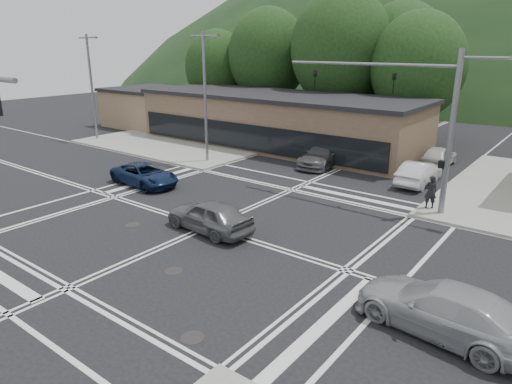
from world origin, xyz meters
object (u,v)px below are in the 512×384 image
Objects in this scene: car_queue_b at (439,156)px; car_northbound at (323,155)px; car_blue_west at (144,175)px; car_grey_center at (209,216)px; car_queue_a at (419,173)px; pedestrian at (431,192)px; car_silver_east at (444,309)px.

car_queue_b is 8.07m from car_northbound.
car_blue_west is 12.38m from car_northbound.
car_grey_center is 13.70m from car_northbound.
car_queue_a is at bearing 162.59° from car_grey_center.
car_queue_b is at bearing -106.91° from pedestrian.
car_silver_east reaches higher than car_queue_b.
car_silver_east is at bearing 78.53° from pedestrian.
car_queue_b is at bearing -36.36° from car_blue_west.
car_queue_a is 6.91m from car_northbound.
car_silver_east is 20.72m from car_queue_b.
car_northbound reaches higher than car_queue_b.
car_grey_center is at bearing 74.90° from car_queue_b.
car_silver_east is at bearing 106.24° from car_queue_b.
car_queue_a is (5.08, 13.13, -0.03)m from car_grey_center.
car_northbound is (-1.81, 13.58, -0.00)m from car_grey_center.
car_queue_b is 0.82× the size of car_northbound.
car_queue_a is 0.84× the size of car_northbound.
car_silver_east is at bearing 85.92° from car_grey_center.
car_grey_center is 2.57× the size of pedestrian.
car_silver_east is 15.67m from car_queue_a.
car_northbound reaches higher than car_blue_west.
car_silver_east is (10.75, -1.48, 0.02)m from car_grey_center.
car_northbound is (-12.56, 15.05, -0.02)m from car_silver_east.
car_grey_center is 14.08m from car_queue_a.
car_silver_east is 19.60m from car_northbound.
car_northbound is at bearing -3.42° from car_queue_a.
car_queue_a is at bearing -9.12° from car_northbound.
pedestrian is (15.15, 5.97, 0.36)m from car_blue_west.
car_queue_a is 1.03× the size of car_queue_b.
car_silver_east reaches higher than car_blue_west.
car_queue_b reaches higher than car_queue_a.
car_queue_b is (4.71, 18.34, -0.03)m from car_grey_center.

